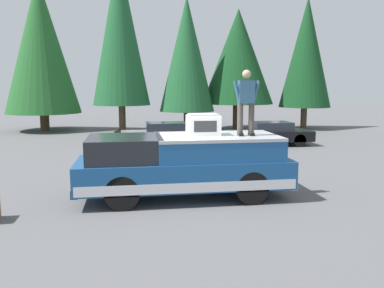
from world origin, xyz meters
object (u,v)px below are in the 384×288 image
object	(u,v)px
compressor_unit	(203,125)
parked_car_black	(270,134)
pickup_truck	(184,165)
person_on_truck_bed	(246,101)
parked_car_grey	(164,134)

from	to	relation	value
compressor_unit	parked_car_black	world-z (taller)	compressor_unit
pickup_truck	compressor_unit	xyz separation A→B (m)	(0.05, -0.52, 1.05)
pickup_truck	person_on_truck_bed	world-z (taller)	person_on_truck_bed
parked_car_black	parked_car_grey	world-z (taller)	same
compressor_unit	parked_car_grey	distance (m)	9.04
parked_car_black	parked_car_grey	bearing A→B (deg)	84.68
pickup_truck	compressor_unit	size ratio (longest dim) A/B	6.60
compressor_unit	person_on_truck_bed	distance (m)	1.27
person_on_truck_bed	compressor_unit	bearing A→B (deg)	76.02
pickup_truck	compressor_unit	bearing A→B (deg)	-84.72
compressor_unit	person_on_truck_bed	xyz separation A→B (m)	(-0.27, -1.07, 0.62)
compressor_unit	parked_car_grey	xyz separation A→B (m)	(8.94, 0.28, -1.35)
parked_car_black	parked_car_grey	size ratio (longest dim) A/B	1.00
pickup_truck	compressor_unit	distance (m)	1.18
compressor_unit	parked_car_grey	bearing A→B (deg)	1.81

